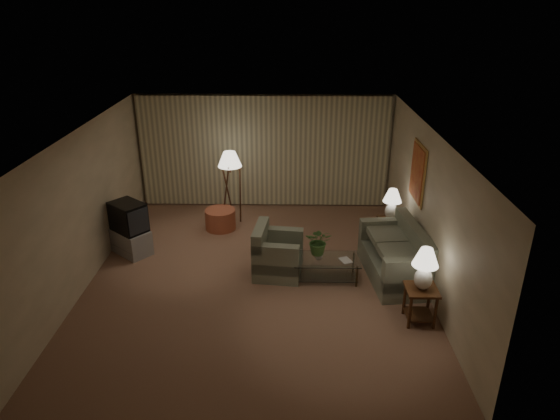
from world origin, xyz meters
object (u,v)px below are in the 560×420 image
(floor_lamp, at_px, (231,185))
(table_lamp_far, at_px, (392,202))
(sofa, at_px, (394,258))
(armchair, at_px, (278,255))
(side_table_near, at_px, (420,299))
(ottoman, at_px, (220,219))
(side_table_far, at_px, (390,228))
(table_lamp_near, at_px, (425,265))
(coffee_table, at_px, (326,266))
(crt_tv, at_px, (128,217))
(vase, at_px, (318,255))
(tv_cabinet, at_px, (132,242))

(floor_lamp, bearing_deg, table_lamp_far, -20.15)
(sofa, xyz_separation_m, armchair, (-2.10, 0.10, -0.02))
(side_table_near, xyz_separation_m, floor_lamp, (-3.37, 3.84, 0.45))
(ottoman, bearing_deg, side_table_far, -12.06)
(floor_lamp, height_order, ottoman, floor_lamp)
(table_lamp_far, xyz_separation_m, ottoman, (-3.57, 0.76, -0.76))
(sofa, height_order, table_lamp_near, table_lamp_near)
(side_table_far, relative_size, table_lamp_near, 0.86)
(coffee_table, bearing_deg, sofa, 4.65)
(table_lamp_near, xyz_separation_m, crt_tv, (-5.20, 2.20, -0.22))
(floor_lamp, relative_size, vase, 10.03)
(sofa, xyz_separation_m, side_table_near, (0.15, -1.35, 0.01))
(floor_lamp, bearing_deg, ottoman, -113.14)
(sofa, bearing_deg, crt_tv, -105.74)
(tv_cabinet, height_order, crt_tv, crt_tv)
(table_lamp_near, xyz_separation_m, coffee_table, (-1.38, 1.25, -0.73))
(armchair, relative_size, coffee_table, 0.92)
(side_table_near, distance_m, table_lamp_near, 0.61)
(table_lamp_far, distance_m, crt_tv, 5.22)
(side_table_near, distance_m, table_lamp_far, 2.66)
(crt_tv, relative_size, floor_lamp, 0.51)
(side_table_near, bearing_deg, floor_lamp, 131.27)
(armchair, distance_m, tv_cabinet, 3.04)
(armchair, distance_m, table_lamp_far, 2.60)
(armchair, height_order, floor_lamp, floor_lamp)
(table_lamp_near, bearing_deg, table_lamp_far, 90.00)
(table_lamp_near, relative_size, floor_lamp, 0.43)
(tv_cabinet, bearing_deg, armchair, 25.50)
(armchair, bearing_deg, sofa, -85.85)
(side_table_near, relative_size, vase, 3.71)
(coffee_table, relative_size, tv_cabinet, 1.31)
(table_lamp_far, relative_size, coffee_table, 0.54)
(table_lamp_far, distance_m, ottoman, 3.73)
(table_lamp_near, height_order, ottoman, table_lamp_near)
(side_table_near, distance_m, tv_cabinet, 5.65)
(side_table_near, relative_size, crt_tv, 0.72)
(coffee_table, xyz_separation_m, vase, (-0.15, 0.00, 0.22))
(side_table_far, relative_size, floor_lamp, 0.37)
(table_lamp_near, bearing_deg, floor_lamp, 131.27)
(coffee_table, bearing_deg, table_lamp_far, 44.40)
(table_lamp_far, height_order, coffee_table, table_lamp_far)
(crt_tv, distance_m, vase, 3.80)
(vase, bearing_deg, table_lamp_far, 41.45)
(side_table_near, distance_m, crt_tv, 5.66)
(side_table_far, bearing_deg, ottoman, 167.94)
(tv_cabinet, distance_m, floor_lamp, 2.53)
(side_table_far, bearing_deg, side_table_near, -90.00)
(side_table_near, bearing_deg, coffee_table, 137.80)
(tv_cabinet, xyz_separation_m, vase, (3.67, -0.95, 0.25))
(table_lamp_near, relative_size, vase, 4.29)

